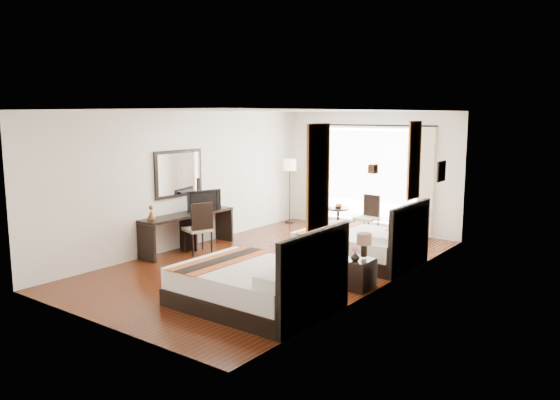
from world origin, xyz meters
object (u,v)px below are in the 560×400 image
Objects in this scene: television at (202,200)px; side_table at (338,220)px; bed_far at (361,245)px; vase at (355,255)px; desk_chair at (198,238)px; floor_lamp at (290,169)px; bed_near at (257,285)px; nightstand at (359,274)px; table_lamp at (364,241)px; fruit_bowl at (338,207)px; console_desk at (188,232)px; window_chair at (367,225)px.

television is 3.30m from side_table.
vase is at bearing -65.04° from bed_far.
bed_far reaches higher than desk_chair.
floor_lamp is (-0.36, 3.61, 1.05)m from desk_chair.
nightstand is (0.77, 1.60, -0.08)m from bed_near.
table_lamp reaches higher than fruit_bowl.
console_desk reaches higher than side_table.
floor_lamp reaches higher than side_table.
table_lamp is 1.92× the size of fruit_bowl.
television is at bearing -120.01° from fruit_bowl.
desk_chair is at bearing -179.36° from table_lamp.
console_desk reaches higher than vase.
vase is 4.22m from side_table.
console_desk is at bearing -30.46° from window_chair.
bed_near reaches higher than side_table.
bed_near is 1.03× the size of bed_far.
vase is 0.14× the size of desk_chair.
console_desk is (-3.24, -1.32, 0.07)m from bed_far.
window_chair is (2.38, 2.72, -0.68)m from television.
nightstand is 3.62m from window_chair.
television reaches higher than nightstand.
bed_near is at bearing -58.66° from floor_lamp.
bed_near is 5.18m from fruit_bowl.
nightstand is at bearing -101.60° from table_lamp.
nightstand is at bearing 91.28° from vase.
floor_lamp is at bearing 145.58° from bed_far.
console_desk is at bearing 176.07° from vase.
window_chair is at bearing -22.91° from television.
desk_chair is 3.78m from floor_lamp.
console_desk is 3.69m from floor_lamp.
bed_near is 3.71× the size of side_table.
side_table is (-1.59, 4.94, -0.02)m from bed_near.
vase is 4.19m from fruit_bowl.
table_lamp is at bearing -0.34° from console_desk.
nightstand is 0.53m from table_lamp.
side_table is 0.80m from window_chair.
vase is 0.09× the size of floor_lamp.
table_lamp is 0.64× the size of side_table.
window_chair is at bearing 52.41° from console_desk.
bed_far is 3.21m from desk_chair.
floor_lamp is (-3.99, 3.68, 1.13)m from nightstand.
window_chair is at bearing -6.12° from side_table.
window_chair is at bearing -10.00° from floor_lamp.
nightstand is 0.23× the size of console_desk.
bed_far is 1.78m from vase.
nightstand is at bearing -79.40° from television.
desk_chair is (-2.89, -1.39, 0.01)m from bed_far.
table_lamp is 5.41m from floor_lamp.
desk_chair is at bearing -84.33° from floor_lamp.
television is 0.47× the size of floor_lamp.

